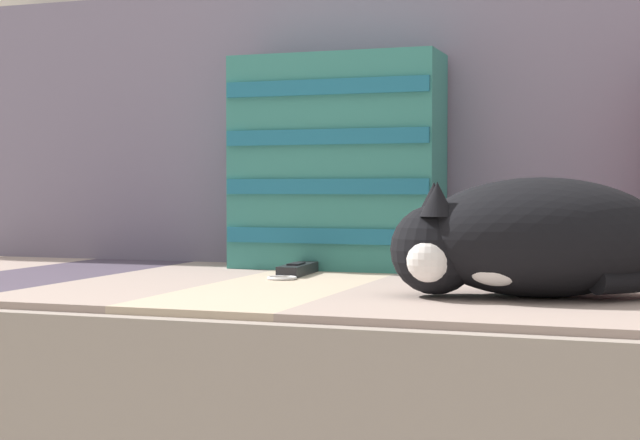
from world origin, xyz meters
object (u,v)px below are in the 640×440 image
object	(u,v)px
throw_pillow_striped	(337,163)
game_remote_near	(297,270)
couch	(369,407)
sleeping_cat	(523,240)

from	to	relation	value
throw_pillow_striped	game_remote_near	xyz separation A→B (m)	(-0.02, -0.14, -0.19)
couch	throw_pillow_striped	distance (m)	0.47
couch	throw_pillow_striped	bearing A→B (deg)	119.60
sleeping_cat	game_remote_near	bearing A→B (deg)	151.86
couch	sleeping_cat	world-z (taller)	sleeping_cat
sleeping_cat	game_remote_near	distance (m)	0.47
throw_pillow_striped	game_remote_near	distance (m)	0.24
sleeping_cat	game_remote_near	xyz separation A→B (m)	(-0.41, 0.22, -0.07)
couch	sleeping_cat	distance (m)	0.40
couch	throw_pillow_striped	size ratio (longest dim) A/B	4.97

